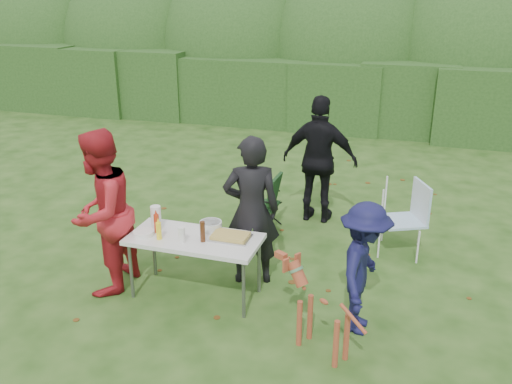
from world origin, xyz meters
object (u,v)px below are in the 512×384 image
(person_cook, at_px, (251,211))
(beer_bottle, at_px, (203,232))
(person_red_jacket, at_px, (101,213))
(folding_table, at_px, (194,242))
(person_black_puffy, at_px, (320,160))
(child, at_px, (363,269))
(mustard_bottle, at_px, (159,231))
(ketchup_bottle, at_px, (157,223))
(camping_chair, at_px, (261,202))
(paper_towel_roll, at_px, (156,217))
(dog, at_px, (323,314))
(lawn_chair, at_px, (402,218))

(person_cook, height_order, beer_bottle, person_cook)
(person_red_jacket, bearing_deg, folding_table, 98.27)
(person_black_puffy, distance_m, beer_bottle, 2.75)
(child, bearing_deg, beer_bottle, 91.98)
(mustard_bottle, bearing_deg, folding_table, 24.06)
(mustard_bottle, xyz_separation_m, ketchup_bottle, (-0.11, 0.16, 0.01))
(camping_chair, bearing_deg, mustard_bottle, 77.37)
(folding_table, xyz_separation_m, person_red_jacket, (-1.07, -0.17, 0.28))
(camping_chair, distance_m, beer_bottle, 2.09)
(person_cook, height_order, person_black_puffy, person_black_puffy)
(mustard_bottle, relative_size, beer_bottle, 0.83)
(person_red_jacket, distance_m, camping_chair, 2.54)
(person_black_puffy, distance_m, mustard_bottle, 3.01)
(beer_bottle, bearing_deg, person_black_puffy, 73.57)
(person_red_jacket, relative_size, camping_chair, 2.23)
(person_cook, height_order, ketchup_bottle, person_cook)
(folding_table, height_order, ketchup_bottle, ketchup_bottle)
(mustard_bottle, distance_m, paper_towel_roll, 0.34)
(person_black_puffy, height_order, dog, person_black_puffy)
(dog, distance_m, camping_chair, 2.96)
(lawn_chair, bearing_deg, person_black_puffy, -55.57)
(child, xyz_separation_m, mustard_bottle, (-2.26, -0.06, 0.13))
(folding_table, height_order, beer_bottle, beer_bottle)
(mustard_bottle, bearing_deg, ketchup_bottle, 124.43)
(folding_table, distance_m, person_black_puffy, 2.74)
(ketchup_bottle, bearing_deg, person_black_puffy, 61.90)
(person_red_jacket, distance_m, lawn_chair, 3.86)
(mustard_bottle, bearing_deg, lawn_chair, 38.28)
(ketchup_bottle, xyz_separation_m, beer_bottle, (0.60, -0.06, 0.01))
(person_red_jacket, relative_size, mustard_bottle, 9.70)
(folding_table, height_order, dog, dog)
(paper_towel_roll, bearing_deg, beer_bottle, -16.31)
(person_red_jacket, height_order, child, person_red_jacket)
(paper_towel_roll, bearing_deg, child, -5.40)
(person_cook, height_order, child, person_cook)
(child, bearing_deg, paper_towel_roll, 87.70)
(person_cook, height_order, dog, person_cook)
(folding_table, bearing_deg, beer_bottle, -26.68)
(folding_table, xyz_separation_m, child, (1.91, -0.10, 0.02))
(folding_table, relative_size, camping_chair, 1.73)
(person_black_puffy, height_order, ketchup_bottle, person_black_puffy)
(mustard_bottle, height_order, beer_bottle, beer_bottle)
(child, height_order, beer_bottle, child)
(child, relative_size, paper_towel_roll, 5.47)
(lawn_chair, bearing_deg, camping_chair, -29.56)
(person_cook, relative_size, paper_towel_roll, 7.05)
(person_red_jacket, bearing_deg, person_cook, 113.03)
(folding_table, xyz_separation_m, person_cook, (0.51, 0.52, 0.23))
(person_cook, distance_m, mustard_bottle, 1.10)
(person_cook, bearing_deg, dog, 114.58)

